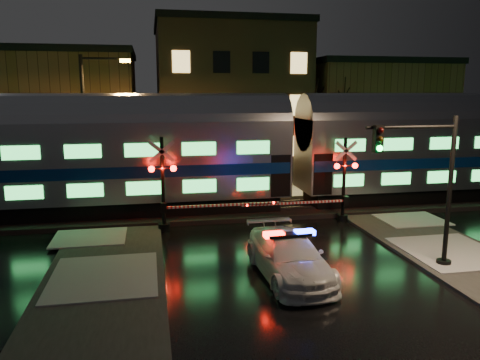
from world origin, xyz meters
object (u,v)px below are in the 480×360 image
at_px(crossing_signal_left, 171,193).
at_px(traffic_light, 428,190).
at_px(police_car, 289,256).
at_px(streetlight, 90,119).
at_px(crossing_signal_right, 337,188).

height_order(crossing_signal_left, traffic_light, traffic_light).
relative_size(police_car, streetlight, 0.62).
bearing_deg(crossing_signal_left, streetlight, 121.72).
bearing_deg(crossing_signal_right, traffic_light, -84.59).
relative_size(crossing_signal_right, streetlight, 0.70).
relative_size(crossing_signal_right, traffic_light, 1.06).
bearing_deg(traffic_light, crossing_signal_right, 83.57).
distance_m(crossing_signal_right, traffic_light, 6.60).
distance_m(crossing_signal_right, crossing_signal_left, 7.94).
xyz_separation_m(police_car, streetlight, (-7.79, 12.92, 4.01)).
bearing_deg(crossing_signal_right, crossing_signal_left, 179.97).
relative_size(crossing_signal_left, traffic_light, 1.11).
bearing_deg(traffic_light, crossing_signal_left, 131.07).
bearing_deg(crossing_signal_right, streetlight, 150.99).
bearing_deg(traffic_light, police_car, 165.36).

